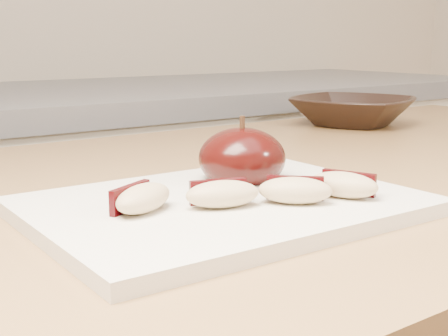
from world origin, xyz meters
TOP-DOWN VIEW (x-y plane):
  - back_cabinet at (0.00, 1.20)m, footprint 2.40×0.62m
  - cutting_board at (-0.04, 0.40)m, footprint 0.31×0.23m
  - apple_half at (0.01, 0.44)m, footprint 0.09×0.09m
  - apple_wedge_a at (-0.11, 0.40)m, footprint 0.06×0.05m
  - apple_wedge_b at (-0.06, 0.38)m, footprint 0.06×0.05m
  - apple_wedge_c at (-0.01, 0.35)m, footprint 0.06×0.06m
  - apple_wedge_d at (0.04, 0.34)m, footprint 0.05×0.06m
  - bowl at (0.44, 0.70)m, footprint 0.25×0.25m

SIDE VIEW (x-z plane):
  - back_cabinet at x=0.00m, z-range 0.00..0.94m
  - cutting_board at x=-0.04m, z-range 0.90..0.91m
  - apple_wedge_a at x=-0.11m, z-range 0.91..0.93m
  - apple_wedge_b at x=-0.06m, z-range 0.91..0.93m
  - apple_wedge_c at x=-0.01m, z-range 0.91..0.93m
  - apple_wedge_d at x=0.04m, z-range 0.91..0.93m
  - bowl at x=0.44m, z-range 0.90..0.95m
  - apple_half at x=0.01m, z-range 0.90..0.97m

